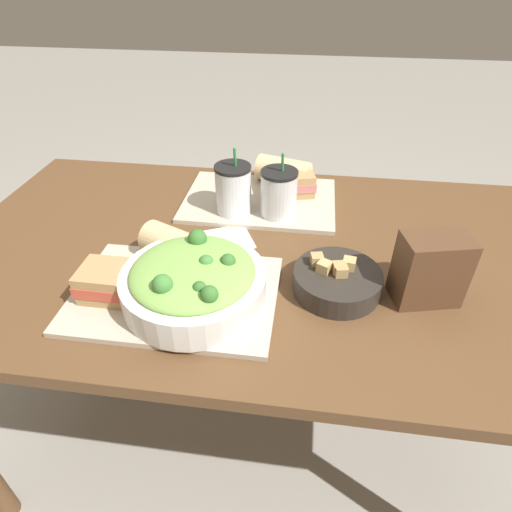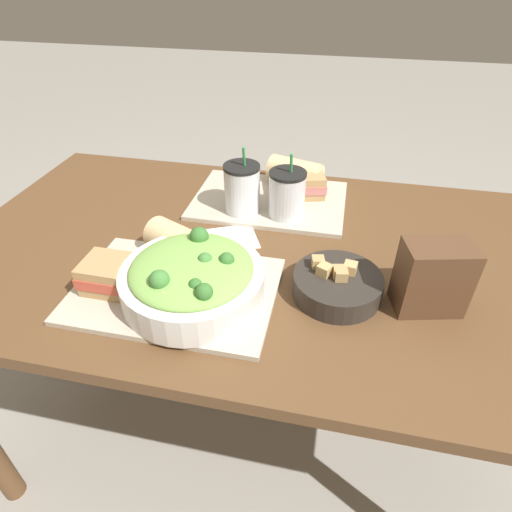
{
  "view_description": "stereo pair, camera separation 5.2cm",
  "coord_description": "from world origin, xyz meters",
  "px_view_note": "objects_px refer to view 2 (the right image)",
  "views": [
    {
      "loc": [
        0.12,
        -0.83,
        1.36
      ],
      "look_at": [
        0.02,
        -0.14,
        0.84
      ],
      "focal_mm": 30.0,
      "sensor_mm": 36.0,
      "label": 1
    },
    {
      "loc": [
        0.17,
        -0.82,
        1.36
      ],
      "look_at": [
        0.02,
        -0.14,
        0.84
      ],
      "focal_mm": 30.0,
      "sensor_mm": 36.0,
      "label": 2
    }
  ],
  "objects_px": {
    "sandwich_near": "(118,276)",
    "drink_cup_red": "(287,195)",
    "sandwich_far": "(300,184)",
    "napkin_folded": "(225,240)",
    "soup_bowl": "(337,284)",
    "baguette_far": "(296,172)",
    "chip_bag": "(433,278)",
    "baguette_near": "(183,245)",
    "drink_cup_dark": "(242,190)",
    "salad_bowl": "(193,278)"
  },
  "relations": [
    {
      "from": "sandwich_near",
      "to": "napkin_folded",
      "type": "bearing_deg",
      "value": 56.22
    },
    {
      "from": "chip_bag",
      "to": "napkin_folded",
      "type": "relative_size",
      "value": 0.78
    },
    {
      "from": "sandwich_far",
      "to": "baguette_far",
      "type": "distance_m",
      "value": 0.06
    },
    {
      "from": "soup_bowl",
      "to": "sandwich_near",
      "type": "relative_size",
      "value": 1.24
    },
    {
      "from": "salad_bowl",
      "to": "soup_bowl",
      "type": "height_order",
      "value": "salad_bowl"
    },
    {
      "from": "baguette_far",
      "to": "chip_bag",
      "type": "distance_m",
      "value": 0.56
    },
    {
      "from": "soup_bowl",
      "to": "drink_cup_red",
      "type": "bearing_deg",
      "value": 118.37
    },
    {
      "from": "baguette_near",
      "to": "napkin_folded",
      "type": "distance_m",
      "value": 0.13
    },
    {
      "from": "sandwich_far",
      "to": "salad_bowl",
      "type": "bearing_deg",
      "value": -123.19
    },
    {
      "from": "sandwich_far",
      "to": "drink_cup_dark",
      "type": "bearing_deg",
      "value": -153.9
    },
    {
      "from": "baguette_far",
      "to": "chip_bag",
      "type": "xyz_separation_m",
      "value": [
        0.33,
        -0.45,
        0.02
      ]
    },
    {
      "from": "napkin_folded",
      "to": "salad_bowl",
      "type": "bearing_deg",
      "value": -90.51
    },
    {
      "from": "soup_bowl",
      "to": "drink_cup_dark",
      "type": "bearing_deg",
      "value": 134.13
    },
    {
      "from": "baguette_near",
      "to": "soup_bowl",
      "type": "bearing_deg",
      "value": -71.25
    },
    {
      "from": "drink_cup_dark",
      "to": "baguette_near",
      "type": "bearing_deg",
      "value": -107.83
    },
    {
      "from": "sandwich_near",
      "to": "chip_bag",
      "type": "relative_size",
      "value": 1.0
    },
    {
      "from": "sandwich_far",
      "to": "drink_cup_dark",
      "type": "distance_m",
      "value": 0.19
    },
    {
      "from": "salad_bowl",
      "to": "baguette_far",
      "type": "relative_size",
      "value": 1.68
    },
    {
      "from": "sandwich_far",
      "to": "baguette_far",
      "type": "xyz_separation_m",
      "value": [
        -0.02,
        0.06,
        0.01
      ]
    },
    {
      "from": "sandwich_near",
      "to": "drink_cup_dark",
      "type": "distance_m",
      "value": 0.4
    },
    {
      "from": "soup_bowl",
      "to": "baguette_far",
      "type": "xyz_separation_m",
      "value": [
        -0.15,
        0.45,
        0.02
      ]
    },
    {
      "from": "salad_bowl",
      "to": "drink_cup_dark",
      "type": "xyz_separation_m",
      "value": [
        0.02,
        0.35,
        0.01
      ]
    },
    {
      "from": "drink_cup_red",
      "to": "chip_bag",
      "type": "height_order",
      "value": "drink_cup_red"
    },
    {
      "from": "baguette_far",
      "to": "chip_bag",
      "type": "bearing_deg",
      "value": -127.44
    },
    {
      "from": "baguette_far",
      "to": "soup_bowl",
      "type": "bearing_deg",
      "value": -145.0
    },
    {
      "from": "soup_bowl",
      "to": "sandwich_far",
      "type": "relative_size",
      "value": 1.19
    },
    {
      "from": "sandwich_near",
      "to": "sandwich_far",
      "type": "xyz_separation_m",
      "value": [
        0.31,
        0.49,
        0.0
      ]
    },
    {
      "from": "soup_bowl",
      "to": "chip_bag",
      "type": "height_order",
      "value": "chip_bag"
    },
    {
      "from": "baguette_far",
      "to": "drink_cup_dark",
      "type": "bearing_deg",
      "value": 163.45
    },
    {
      "from": "sandwich_near",
      "to": "baguette_far",
      "type": "bearing_deg",
      "value": 62.51
    },
    {
      "from": "soup_bowl",
      "to": "baguette_near",
      "type": "distance_m",
      "value": 0.35
    },
    {
      "from": "sandwich_far",
      "to": "napkin_folded",
      "type": "distance_m",
      "value": 0.3
    },
    {
      "from": "baguette_near",
      "to": "chip_bag",
      "type": "xyz_separation_m",
      "value": [
        0.52,
        -0.04,
        0.02
      ]
    },
    {
      "from": "sandwich_far",
      "to": "drink_cup_dark",
      "type": "relative_size",
      "value": 0.86
    },
    {
      "from": "baguette_far",
      "to": "napkin_folded",
      "type": "bearing_deg",
      "value": 173.93
    },
    {
      "from": "salad_bowl",
      "to": "napkin_folded",
      "type": "xyz_separation_m",
      "value": [
        0.0,
        0.22,
        -0.06
      ]
    },
    {
      "from": "salad_bowl",
      "to": "soup_bowl",
      "type": "xyz_separation_m",
      "value": [
        0.28,
        0.08,
        -0.03
      ]
    },
    {
      "from": "drink_cup_dark",
      "to": "chip_bag",
      "type": "distance_m",
      "value": 0.52
    },
    {
      "from": "sandwich_near",
      "to": "chip_bag",
      "type": "bearing_deg",
      "value": 8.95
    },
    {
      "from": "sandwich_far",
      "to": "baguette_far",
      "type": "relative_size",
      "value": 0.91
    },
    {
      "from": "chip_bag",
      "to": "drink_cup_dark",
      "type": "bearing_deg",
      "value": 134.71
    },
    {
      "from": "sandwich_near",
      "to": "drink_cup_red",
      "type": "xyz_separation_m",
      "value": [
        0.29,
        0.36,
        0.03
      ]
    },
    {
      "from": "sandwich_near",
      "to": "drink_cup_dark",
      "type": "bearing_deg",
      "value": 65.29
    },
    {
      "from": "baguette_near",
      "to": "drink_cup_red",
      "type": "distance_m",
      "value": 0.31
    },
    {
      "from": "soup_bowl",
      "to": "drink_cup_red",
      "type": "distance_m",
      "value": 0.32
    },
    {
      "from": "sandwich_near",
      "to": "baguette_near",
      "type": "distance_m",
      "value": 0.16
    },
    {
      "from": "baguette_far",
      "to": "chip_bag",
      "type": "relative_size",
      "value": 1.15
    },
    {
      "from": "baguette_far",
      "to": "drink_cup_red",
      "type": "relative_size",
      "value": 0.98
    },
    {
      "from": "salad_bowl",
      "to": "sandwich_near",
      "type": "relative_size",
      "value": 1.94
    },
    {
      "from": "baguette_near",
      "to": "baguette_far",
      "type": "relative_size",
      "value": 1.12
    }
  ]
}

